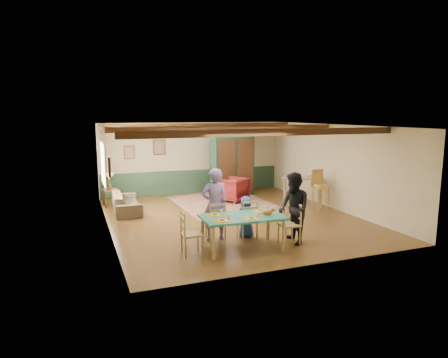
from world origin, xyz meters
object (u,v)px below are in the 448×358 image
object	(u,v)px
bar_stool_left	(319,193)
bar_stool_right	(321,190)
armoire	(232,163)
dining_chair_far_left	(215,221)
person_man	(214,205)
dining_chair_end_right	(289,224)
armchair	(233,189)
sofa	(126,202)
dining_chair_far_right	(247,219)
dining_table	(243,233)
counter_table	(302,192)
person_woman	(294,208)
end_table	(111,197)
dining_chair_end_left	(192,233)
table_lamp	(110,181)
cat	(268,211)
person_child	(246,217)

from	to	relation	value
bar_stool_left	bar_stool_right	size ratio (longest dim) A/B	0.91
armoire	dining_chair_far_left	bearing A→B (deg)	-120.83
dining_chair_far_left	person_man	bearing A→B (deg)	-90.00
dining_chair_end_right	armchair	size ratio (longest dim) A/B	1.06
armoire	sofa	bearing A→B (deg)	-167.90
bar_stool_right	dining_chair_end_right	bearing A→B (deg)	-137.84
dining_chair_far_right	bar_stool_right	size ratio (longest dim) A/B	0.76
dining_table	counter_table	xyz separation A→B (m)	(3.54, 3.21, 0.10)
person_woman	end_table	bearing A→B (deg)	-144.26
dining_chair_far_left	dining_chair_far_right	distance (m)	0.82
armchair	end_table	distance (m)	4.13
dining_table	bar_stool_right	bearing A→B (deg)	33.89
dining_chair_end_right	sofa	size ratio (longest dim) A/B	0.48
dining_chair_end_left	counter_table	world-z (taller)	dining_chair_end_left
dining_table	person_man	xyz separation A→B (m)	(-0.38, 0.83, 0.50)
armchair	bar_stool_left	world-z (taller)	bar_stool_left
dining_chair_far_left	dining_chair_end_left	world-z (taller)	same
dining_table	bar_stool_left	size ratio (longest dim) A/B	1.58
sofa	end_table	xyz separation A→B (m)	(-0.39, 1.00, -0.01)
sofa	counter_table	distance (m)	5.70
armchair	counter_table	world-z (taller)	counter_table
dining_table	armchair	xyz separation A→B (m)	(1.65, 4.69, 0.03)
dining_chair_end_left	table_lamp	size ratio (longest dim) A/B	1.87
end_table	armchair	bearing A→B (deg)	-11.21
person_woman	end_table	distance (m)	6.67
dining_chair_far_left	dining_chair_end_right	xyz separation A→B (m)	(1.56, -0.80, 0.00)
dining_table	dining_chair_far_right	bearing A→B (deg)	58.80
dining_table	armoire	world-z (taller)	armoire
cat	armchair	world-z (taller)	cat
table_lamp	bar_stool_left	world-z (taller)	bar_stool_left
dining_table	dining_chair_far_right	distance (m)	0.85
cat	bar_stool_right	world-z (taller)	bar_stool_right
dining_chair_end_left	bar_stool_left	xyz separation A→B (m)	(4.85, 2.41, 0.10)
end_table	bar_stool_right	size ratio (longest dim) A/B	0.44
dining_chair_far_right	counter_table	world-z (taller)	dining_chair_far_right
dining_chair_far_left	counter_table	bearing A→B (deg)	-145.81
armoire	armchair	xyz separation A→B (m)	(-0.39, -1.04, -0.81)
dining_chair_end_right	sofa	distance (m)	5.55
cat	table_lamp	xyz separation A→B (m)	(-2.96, 5.61, -0.03)
dining_chair_far_left	table_lamp	world-z (taller)	table_lamp
person_child	counter_table	distance (m)	3.92
bar_stool_right	dining_table	bearing A→B (deg)	-148.64
person_woman	armoire	world-z (taller)	armoire
dining_table	armoire	distance (m)	6.13
person_child	end_table	bearing A→B (deg)	-56.65
person_child	sofa	distance (m)	4.43
dining_chair_end_left	armchair	distance (m)	5.44
dining_table	person_child	world-z (taller)	person_child
bar_stool_left	armoire	bearing A→B (deg)	116.09
armchair	bar_stool_left	distance (m)	3.02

